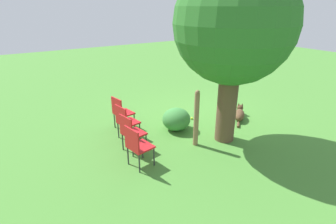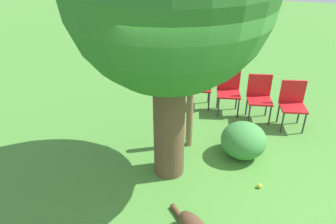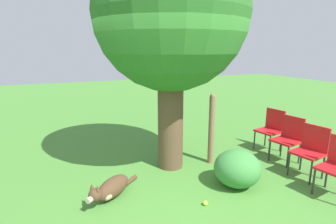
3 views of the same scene
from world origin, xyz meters
TOP-DOWN VIEW (x-y plane):
  - ground_plane at (0.00, 0.00)m, footprint 30.00×30.00m
  - oak_tree at (0.22, 1.09)m, footprint 2.52×2.52m
  - dog at (-0.99, 0.44)m, footprint 0.88×0.78m
  - fence_post at (0.97, 0.93)m, footprint 0.11×0.11m
  - red_chair_1 at (2.20, -0.17)m, footprint 0.49×0.50m
  - red_chair_2 at (2.34, 0.42)m, footprint 0.49×0.50m
  - red_chair_3 at (2.48, 1.00)m, footprint 0.49×0.50m
  - tennis_ball at (0.16, -0.25)m, footprint 0.07×0.07m
  - low_shrub at (0.89, 0.04)m, footprint 0.72×0.72m

SIDE VIEW (x-z plane):
  - ground_plane at x=0.00m, z-range 0.00..0.00m
  - tennis_ball at x=0.16m, z-range 0.00..0.07m
  - dog at x=-0.99m, z-range -0.04..0.33m
  - low_shrub at x=0.89m, z-range 0.00..0.57m
  - red_chair_1 at x=2.20m, z-range 0.06..0.93m
  - red_chair_2 at x=2.34m, z-range 0.06..0.93m
  - red_chair_3 at x=2.48m, z-range 0.06..0.93m
  - fence_post at x=0.97m, z-range 0.01..1.32m
  - oak_tree at x=0.22m, z-range 0.65..4.56m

